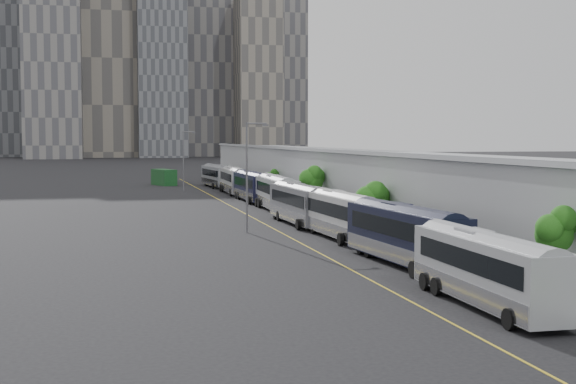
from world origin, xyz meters
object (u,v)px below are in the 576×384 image
object	(u,v)px
bus_0	(487,276)
bus_7	(217,178)
bus_4	(277,196)
bus_6	(235,183)
bus_1	(405,240)
street_lamp_near	(249,170)
bus_3	(300,207)
suv	(167,178)
shipping_container	(164,177)
bus_5	(253,189)
bus_2	(339,218)
street_lamp_far	(184,157)

from	to	relation	value
bus_0	bus_7	distance (m)	98.60
bus_4	bus_6	size ratio (longest dim) A/B	1.02
bus_0	bus_1	xyz separation A→B (m)	(0.91, 13.44, 0.11)
street_lamp_near	bus_3	bearing A→B (deg)	42.76
bus_7	bus_0	bearing A→B (deg)	-95.11
bus_6	bus_7	bearing A→B (deg)	92.50
suv	bus_0	bearing A→B (deg)	-90.39
bus_0	bus_7	xyz separation A→B (m)	(0.39, 98.60, 0.02)
suv	bus_6	bearing A→B (deg)	-80.58
shipping_container	suv	world-z (taller)	shipping_container
bus_5	bus_7	size ratio (longest dim) A/B	1.02
bus_4	street_lamp_near	size ratio (longest dim) A/B	1.42
bus_2	street_lamp_near	bearing A→B (deg)	138.14
bus_7	street_lamp_far	size ratio (longest dim) A/B	1.40
bus_1	street_lamp_near	xyz separation A→B (m)	(-6.86, 20.14, 3.90)
bus_6	suv	distance (m)	33.09
bus_5	street_lamp_near	xyz separation A→B (m)	(-6.76, -34.18, 3.95)
street_lamp_far	bus_4	bearing A→B (deg)	-78.57
street_lamp_near	shipping_container	distance (m)	72.55
bus_5	street_lamp_near	world-z (taller)	street_lamp_near
bus_2	bus_7	bearing A→B (deg)	87.68
bus_1	shipping_container	bearing A→B (deg)	91.18
bus_3	bus_0	bearing A→B (deg)	-92.04
bus_7	street_lamp_near	xyz separation A→B (m)	(-6.34, -65.02, 3.99)
bus_0	suv	world-z (taller)	bus_0
street_lamp_far	bus_0	bearing A→B (deg)	-86.16
bus_7	suv	bearing A→B (deg)	109.08
bus_1	shipping_container	distance (m)	92.96
bus_1	bus_4	xyz separation A→B (m)	(0.18, 40.75, 0.01)
bus_1	street_lamp_near	size ratio (longest dim) A/B	1.42
bus_2	bus_6	xyz separation A→B (m)	(0.02, 54.36, 0.02)
bus_6	street_lamp_near	xyz separation A→B (m)	(-6.74, -48.87, 3.92)
bus_7	suv	xyz separation A→B (m)	(-7.14, 16.06, -0.73)
bus_2	suv	distance (m)	86.90
shipping_container	suv	bearing A→B (deg)	62.62
bus_6	suv	world-z (taller)	bus_6
street_lamp_far	shipping_container	xyz separation A→B (m)	(-1.95, 16.73, -3.99)
bus_2	street_lamp_far	bearing A→B (deg)	93.69
bus_2	bus_4	xyz separation A→B (m)	(0.32, 26.10, 0.04)
bus_5	street_lamp_far	xyz separation A→B (m)	(-6.80, 21.49, 3.75)
bus_2	bus_3	bearing A→B (deg)	90.80
shipping_container	bus_5	bearing A→B (deg)	-96.64
bus_0	bus_3	xyz separation A→B (m)	(0.11, 39.19, 0.08)
bus_3	bus_4	bearing A→B (deg)	84.38
bus_2	street_lamp_far	world-z (taller)	street_lamp_far
bus_2	street_lamp_near	xyz separation A→B (m)	(-6.72, 5.49, 3.94)
bus_2	bus_7	distance (m)	70.51
bus_5	bus_0	bearing A→B (deg)	-91.88
bus_7	street_lamp_far	world-z (taller)	street_lamp_far
street_lamp_near	street_lamp_far	world-z (taller)	street_lamp_near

